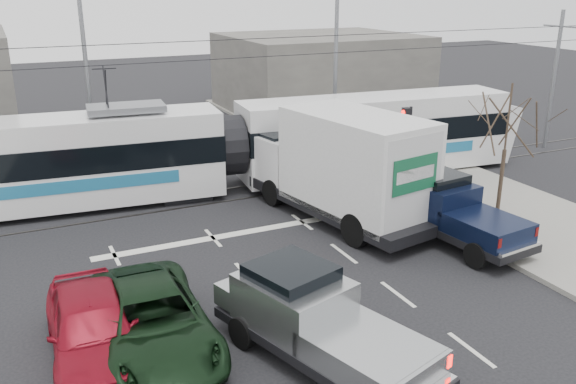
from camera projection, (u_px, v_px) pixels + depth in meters
name	position (u px, v px, depth m)	size (l,w,h in m)	color
ground	(345.00, 308.00, 16.34)	(120.00, 120.00, 0.00)	black
rails	(221.00, 196.00, 24.89)	(60.00, 1.60, 0.03)	#33302D
building_right	(320.00, 73.00, 40.89)	(12.00, 10.00, 5.00)	slate
bare_tree	(508.00, 124.00, 20.31)	(2.40, 2.40, 5.00)	#47382B
traffic_signal	(407.00, 133.00, 23.61)	(0.44, 0.44, 3.60)	black
street_lamp_near	(333.00, 51.00, 29.59)	(2.38, 0.25, 9.00)	slate
street_lamp_far	(81.00, 58.00, 26.66)	(2.38, 0.25, 9.00)	slate
catenary	(218.00, 102.00, 23.62)	(60.00, 0.20, 7.00)	black
tram	(229.00, 147.00, 25.02)	(25.86, 4.96, 5.25)	silver
silver_pickup	(313.00, 318.00, 13.82)	(3.57, 6.09, 2.10)	black
box_truck	(343.00, 167.00, 21.82)	(4.15, 8.40, 4.02)	black
navy_pickup	(451.00, 210.00, 20.29)	(2.50, 5.37, 2.18)	black
green_car	(153.00, 321.00, 14.23)	(2.52, 5.47, 1.52)	black
red_car	(92.00, 327.00, 13.89)	(1.94, 4.81, 1.64)	maroon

